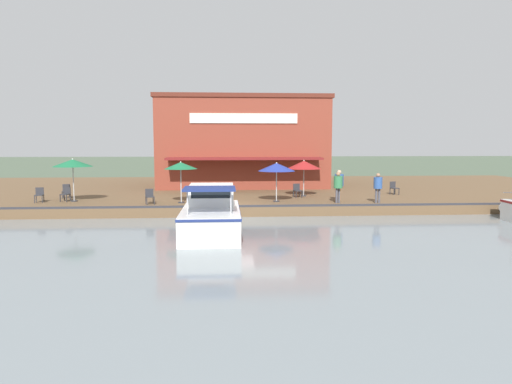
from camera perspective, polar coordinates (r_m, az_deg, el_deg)
ground_plane at (r=24.18m, az=-3.26°, el=-3.34°), size 220.00×220.00×0.00m
quay_deck at (r=35.04m, az=-3.46°, el=0.11°), size 22.00×56.00×0.60m
quay_edge_fender at (r=24.18m, az=-3.27°, el=-1.79°), size 0.20×50.40×0.10m
waterfront_restaurant at (r=37.19m, az=-1.80°, el=6.27°), size 10.76×13.02×6.91m
patio_umbrella_mid_patio_left at (r=29.06m, az=6.01°, el=3.40°), size 2.18×2.18×2.30m
patio_umbrella_near_quay_edge at (r=26.25m, az=2.58°, el=3.13°), size 2.14×2.14×2.28m
patio_umbrella_far_corner at (r=25.98m, az=-9.40°, el=3.26°), size 1.86×1.86×2.35m
patio_umbrella_mid_patio_right at (r=28.31m, az=-21.95°, el=3.38°), size 2.23×2.23×2.49m
cafe_chair_far_corner_seat at (r=28.67m, az=-22.67°, el=-0.14°), size 0.54×0.54×0.85m
cafe_chair_under_first_umbrella at (r=28.80m, az=-25.46°, el=-0.24°), size 0.50×0.50×0.85m
cafe_chair_back_row_seat at (r=28.54m, az=5.18°, el=0.28°), size 0.54×0.54×0.85m
cafe_chair_beside_entrance at (r=30.44m, az=-22.64°, el=0.20°), size 0.51×0.51×0.85m
cafe_chair_facing_river at (r=25.94m, az=-13.15°, el=-0.45°), size 0.56×0.56×0.85m
cafe_chair_mid_patio at (r=31.34m, az=16.85°, el=0.57°), size 0.56×0.56×0.85m
person_at_quay_edge at (r=26.09m, az=10.23°, el=1.05°), size 0.50×0.50×1.76m
person_near_entrance at (r=26.64m, az=15.00°, el=0.94°), size 0.48×0.48×1.69m
person_mid_patio at (r=26.91m, az=10.34°, el=1.31°), size 0.52×0.52×1.82m
motorboat_fourth_along at (r=20.22m, az=-5.58°, el=-2.84°), size 6.36×2.46×2.15m
tree_behind_restaurant at (r=40.46m, az=5.64°, el=8.30°), size 3.66×3.49×6.77m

